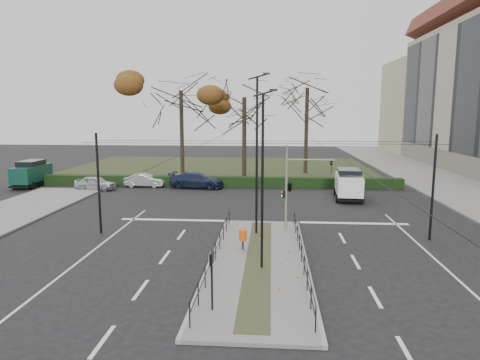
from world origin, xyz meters
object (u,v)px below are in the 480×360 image
object	(u,v)px
parked_car_second	(145,180)
parked_car_third	(197,180)
parked_car_first	(96,183)
white_van	(349,183)
green_van	(32,173)
bare_tree_near	(244,104)
litter_bin	(243,235)
streetlamp_median_far	(257,154)
bare_tree_center	(307,94)
streetlamp_median_near	(263,180)
traffic_light	(291,185)
info_panel	(212,265)
rust_tree	(181,91)

from	to	relation	value
parked_car_second	parked_car_third	distance (m)	5.13
parked_car_first	white_van	bearing A→B (deg)	-91.78
white_van	parked_car_first	bearing A→B (deg)	173.59
green_van	bare_tree_near	distance (m)	22.06
litter_bin	streetlamp_median_far	size ratio (longest dim) A/B	0.11
green_van	bare_tree_center	distance (m)	30.45
streetlamp_median_near	bare_tree_center	bearing A→B (deg)	82.08
traffic_light	bare_tree_center	size ratio (longest dim) A/B	0.35
parked_car_first	parked_car_second	bearing A→B (deg)	-60.08
streetlamp_median_near	bare_tree_center	world-z (taller)	bare_tree_center
parked_car_first	bare_tree_center	distance (m)	25.23
parked_car_first	white_van	distance (m)	22.96
parked_car_third	bare_tree_center	xyz separation A→B (m)	(11.14, 10.40, 8.49)
parked_car_first	bare_tree_near	world-z (taller)	bare_tree_near
streetlamp_median_near	bare_tree_near	distance (m)	25.60
info_panel	parked_car_second	world-z (taller)	info_panel
litter_bin	white_van	size ratio (longest dim) A/B	0.21
white_van	green_van	distance (m)	30.12
parked_car_second	white_van	size ratio (longest dim) A/B	0.78
litter_bin	parked_car_third	bearing A→B (deg)	106.94
info_panel	streetlamp_median_far	xyz separation A→B (m)	(1.26, 9.98, 2.99)
parked_car_second	rust_tree	world-z (taller)	rust_tree
traffic_light	streetlamp_median_far	size ratio (longest dim) A/B	0.50
parked_car_first	rust_tree	bearing A→B (deg)	-33.02
bare_tree_near	rust_tree	bearing A→B (deg)	158.80
streetlamp_median_far	white_van	distance (m)	13.91
traffic_light	bare_tree_near	distance (m)	19.45
streetlamp_median_far	green_van	distance (m)	27.57
rust_tree	bare_tree_near	distance (m)	7.72
streetlamp_median_far	bare_tree_center	distance (m)	26.84
litter_bin	parked_car_third	distance (m)	19.50
parked_car_second	parked_car_third	size ratio (longest dim) A/B	0.74
traffic_light	parked_car_second	size ratio (longest dim) A/B	1.19
white_van	bare_tree_near	world-z (taller)	bare_tree_near
rust_tree	streetlamp_median_far	bearing A→B (deg)	-67.91
parked_car_second	white_van	distance (m)	19.23
litter_bin	parked_car_second	distance (m)	21.75
streetlamp_median_far	rust_tree	distance (m)	24.52
white_van	bare_tree_center	xyz separation A→B (m)	(-2.42, 14.69, 7.93)
streetlamp_median_near	parked_car_third	size ratio (longest dim) A/B	1.55
white_van	rust_tree	distance (m)	21.30
litter_bin	parked_car_third	world-z (taller)	parked_car_third
litter_bin	streetlamp_median_far	bearing A→B (deg)	78.62
streetlamp_median_far	parked_car_third	bearing A→B (deg)	111.94
litter_bin	bare_tree_center	world-z (taller)	bare_tree_center
green_van	bare_tree_near	size ratio (longest dim) A/B	0.45
traffic_light	parked_car_third	size ratio (longest dim) A/B	0.88
litter_bin	info_panel	xyz separation A→B (m)	(-0.65, -6.95, 0.95)
traffic_light	streetlamp_median_far	world-z (taller)	streetlamp_median_far
litter_bin	info_panel	bearing A→B (deg)	-95.36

